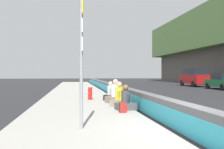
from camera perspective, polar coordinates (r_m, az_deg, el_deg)
The scene contains 12 objects.
ground_plane at distance 7.17m, azimuth 16.46°, elevation -13.09°, with size 160.00×160.00×0.00m, color #232326.
sidewalk_strip at distance 6.53m, azimuth -5.80°, elevation -13.79°, with size 80.00×4.40×0.14m, color gray.
jersey_barrier at distance 7.09m, azimuth 16.44°, elevation -9.75°, with size 76.00×0.45×0.85m.
route_sign_post at distance 7.09m, azimuth -6.76°, elevation 4.94°, with size 0.44×0.09×3.60m.
fire_hydrant at distance 14.93m, azimuth -4.88°, elevation -3.85°, with size 0.26×0.46×0.88m.
seated_person_foreground at distance 10.78m, azimuth 3.02°, elevation -6.07°, with size 0.81×0.89×1.05m.
seated_person_middle at distance 11.93m, azimuth 1.61°, elevation -5.34°, with size 0.88×0.97×1.13m.
seated_person_rear at distance 13.25m, azimuth 0.78°, elevation -4.66°, with size 1.00×1.07×1.22m.
seated_person_far at distance 14.68m, azimuth -0.32°, elevation -4.38°, with size 0.84×0.92×1.06m.
backpack at distance 10.06m, azimuth 2.33°, elevation -7.29°, with size 0.32×0.28×0.40m.
parked_car_fourth at distance 28.70m, azimuth 23.31°, elevation -1.36°, with size 4.54×2.02×1.71m.
parked_car_midline at distance 34.50m, azimuth 17.74°, elevation -0.56°, with size 4.85×2.17×2.28m.
Camera 1 is at (-6.33, 2.95, 1.65)m, focal length 41.34 mm.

